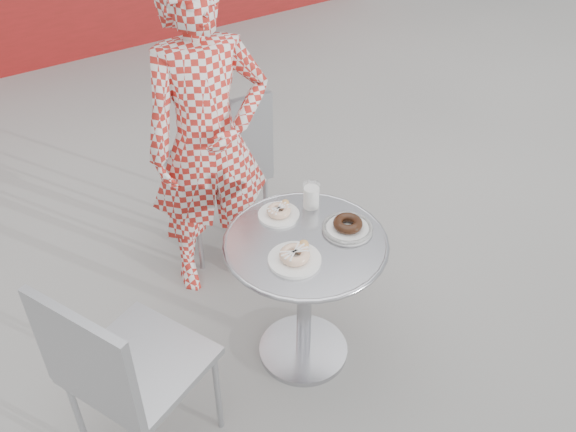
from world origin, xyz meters
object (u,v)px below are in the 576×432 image
plate_far (279,212)px  milk_cup (311,196)px  chair_left (145,398)px  seated_person (208,143)px  plate_near (295,256)px  chair_far (219,196)px  plate_checker (348,227)px  bistro_table (305,271)px

plate_far → milk_cup: milk_cup is taller
plate_far → chair_left: bearing=-161.6°
chair_left → milk_cup: size_ratio=7.95×
plate_far → seated_person: bearing=98.3°
plate_near → milk_cup: milk_cup is taller
chair_far → seated_person: 0.56m
plate_checker → seated_person: bearing=109.5°
chair_left → plate_far: bearing=-96.6°
chair_far → seated_person: bearing=63.4°
bistro_table → plate_near: (-0.10, -0.07, 0.18)m
chair_far → milk_cup: (0.08, -0.73, 0.43)m
chair_far → plate_checker: chair_far is taller
chair_left → milk_cup: 1.01m
chair_left → seated_person: size_ratio=0.58×
bistro_table → chair_left: 0.78m
plate_far → plate_near: bearing=-109.6°
plate_far → plate_checker: size_ratio=0.83×
chair_far → chair_left: 1.25m
plate_checker → milk_cup: milk_cup is taller
chair_far → plate_far: (-0.07, -0.71, 0.39)m
seated_person → plate_checker: (0.25, -0.70, -0.10)m
plate_near → plate_checker: size_ratio=0.99×
chair_left → plate_far: chair_left is taller
plate_near → seated_person: bearing=88.1°
bistro_table → chair_left: bearing=-175.7°
plate_near → bistro_table: bearing=36.8°
seated_person → plate_far: seated_person is taller
chair_left → chair_far: bearing=-65.2°
chair_left → plate_near: bearing=-116.4°
bistro_table → plate_far: 0.26m
plate_checker → plate_far: bearing=128.7°
bistro_table → plate_near: bearing=-143.2°
plate_checker → chair_far: bearing=96.9°
chair_left → milk_cup: (0.89, 0.23, 0.43)m
bistro_table → chair_far: 0.93m
seated_person → plate_near: bearing=-81.8°
bistro_table → milk_cup: 0.31m
chair_far → chair_left: bearing=53.4°
chair_left → milk_cup: bearing=-100.6°
plate_far → milk_cup: bearing=-8.0°
chair_left → plate_far: 0.88m
plate_checker → milk_cup: bearing=100.0°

